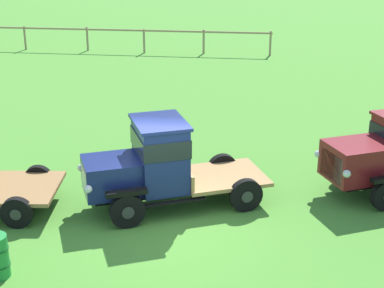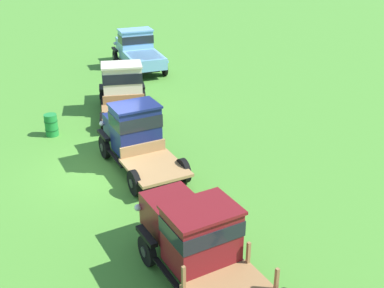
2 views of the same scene
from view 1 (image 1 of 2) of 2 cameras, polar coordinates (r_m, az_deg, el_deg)
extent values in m
plane|color=#47842D|center=(14.36, -2.26, -8.00)|extent=(240.00, 240.00, 0.00)
cylinder|color=#997F60|center=(33.24, 7.60, 9.66)|extent=(0.12, 0.12, 1.35)
cylinder|color=#997F60|center=(33.45, 1.14, 9.90)|extent=(0.12, 0.12, 1.35)
cylinder|color=#997F60|center=(33.73, -4.67, 9.93)|extent=(0.12, 0.12, 1.35)
cylinder|color=#997F60|center=(34.82, -10.12, 10.01)|extent=(0.12, 0.12, 1.35)
cylinder|color=#997F60|center=(35.88, -15.90, 9.86)|extent=(0.12, 0.12, 1.35)
cube|color=#997F60|center=(34.19, -7.46, 10.91)|extent=(17.72, 0.08, 0.10)
cylinder|color=black|center=(14.75, -16.62, -6.40)|extent=(0.79, 0.27, 0.78)
cylinder|color=#2D2D2D|center=(14.66, -16.74, -6.59)|extent=(0.27, 0.06, 0.27)
cylinder|color=black|center=(16.46, -14.67, -3.32)|extent=(0.79, 0.27, 0.78)
cylinder|color=#2D2D2D|center=(16.55, -14.57, -3.17)|extent=(0.27, 0.06, 0.27)
cube|color=olive|center=(15.62, -16.82, -4.11)|extent=(2.40, 2.23, 0.10)
cylinder|color=black|center=(14.21, -6.30, -6.48)|extent=(0.87, 0.52, 0.86)
cylinder|color=#2D2D2D|center=(14.12, -6.21, -6.67)|extent=(0.29, 0.15, 0.30)
cylinder|color=black|center=(15.80, -7.51, -3.64)|extent=(0.87, 0.52, 0.86)
cylinder|color=#2D2D2D|center=(15.90, -7.58, -3.48)|extent=(0.29, 0.15, 0.30)
cylinder|color=black|center=(14.97, 5.24, -4.97)|extent=(0.87, 0.52, 0.86)
cylinder|color=#2D2D2D|center=(14.88, 5.39, -5.14)|extent=(0.29, 0.15, 0.30)
cylinder|color=black|center=(16.49, 2.95, -2.42)|extent=(0.87, 0.52, 0.86)
cylinder|color=#2D2D2D|center=(16.59, 2.83, -2.28)|extent=(0.29, 0.15, 0.30)
cube|color=black|center=(15.24, -1.54, -4.06)|extent=(4.34, 2.64, 0.12)
cube|color=#141E51|center=(14.74, -7.81, -3.07)|extent=(1.75, 1.69, 0.86)
cube|color=silver|center=(14.69, -10.32, -3.49)|extent=(0.45, 0.92, 0.64)
sphere|color=silver|center=(14.05, -10.05, -4.33)|extent=(0.20, 0.20, 0.20)
sphere|color=silver|center=(15.27, -10.68, -2.29)|extent=(0.20, 0.20, 0.20)
cube|color=black|center=(14.00, -6.37, -4.72)|extent=(0.99, 0.58, 0.12)
cube|color=black|center=(15.61, -7.59, -2.03)|extent=(0.99, 0.58, 0.12)
cube|color=#141E51|center=(14.80, -3.10, -1.10)|extent=(1.68, 1.90, 1.67)
cube|color=black|center=(14.67, -3.13, 0.27)|extent=(1.74, 1.95, 0.47)
cube|color=#141E51|center=(14.50, -3.16, 2.12)|extent=(1.81, 2.01, 0.08)
cube|color=black|center=(14.42, -1.75, -5.66)|extent=(1.52, 0.78, 0.05)
cube|color=black|center=(15.96, -3.39, -2.99)|extent=(1.52, 0.78, 0.05)
cube|color=#9E7547|center=(15.54, 2.92, -3.13)|extent=(2.73, 2.55, 0.10)
cube|color=#9E7547|center=(15.16, -0.81, -2.80)|extent=(0.76, 1.58, 0.44)
cylinder|color=black|center=(17.12, 14.67, -2.29)|extent=(0.82, 0.52, 0.82)
cylinder|color=#2D2D2D|center=(17.20, 14.48, -2.16)|extent=(0.27, 0.15, 0.29)
cube|color=maroon|center=(16.04, 15.88, -1.56)|extent=(2.07, 1.90, 0.97)
cube|color=silver|center=(15.64, 13.42, -2.09)|extent=(0.50, 0.95, 0.73)
sphere|color=silver|center=(15.07, 14.78, -2.81)|extent=(0.20, 0.20, 0.20)
sphere|color=silver|center=(16.16, 12.14, -0.96)|extent=(0.20, 0.20, 0.20)
cube|color=black|center=(16.95, 14.81, -0.85)|extent=(0.94, 0.59, 0.12)
camera|label=2|loc=(19.74, 52.86, 16.95)|focal=45.00mm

